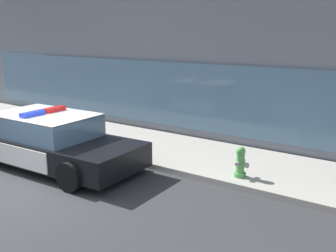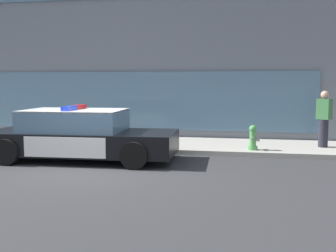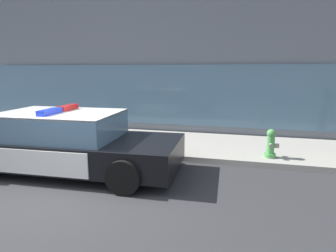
{
  "view_description": "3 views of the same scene",
  "coord_description": "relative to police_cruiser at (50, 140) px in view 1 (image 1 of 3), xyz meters",
  "views": [
    {
      "loc": [
        7.39,
        -5.17,
        3.48
      ],
      "look_at": [
        2.36,
        2.01,
        1.34
      ],
      "focal_mm": 41.98,
      "sensor_mm": 36.0,
      "label": 1
    },
    {
      "loc": [
        3.64,
        -9.27,
        2.11
      ],
      "look_at": [
        1.55,
        1.45,
        0.95
      ],
      "focal_mm": 43.99,
      "sensor_mm": 36.0,
      "label": 2
    },
    {
      "loc": [
        3.0,
        -4.41,
        2.32
      ],
      "look_at": [
        1.42,
        1.76,
        1.06
      ],
      "focal_mm": 30.25,
      "sensor_mm": 36.0,
      "label": 3
    }
  ],
  "objects": [
    {
      "name": "storefront_building",
      "position": [
        2.29,
        8.99,
        3.27
      ],
      "size": [
        25.2,
        9.7,
        7.9
      ],
      "color": "slate",
      "rests_on": "ground"
    },
    {
      "name": "fire_hydrant",
      "position": [
        4.64,
        1.74,
        -0.18
      ],
      "size": [
        0.34,
        0.39,
        0.73
      ],
      "color": "#4C994C",
      "rests_on": "sidewalk"
    },
    {
      "name": "ground",
      "position": [
        0.84,
        -1.15,
        -0.68
      ],
      "size": [
        48.0,
        48.0,
        0.0
      ],
      "primitive_type": "plane",
      "color": "#303033"
    },
    {
      "name": "sidewalk",
      "position": [
        0.84,
        2.7,
        -0.61
      ],
      "size": [
        48.0,
        2.89,
        0.15
      ],
      "primitive_type": "cube",
      "color": "#A39E93",
      "rests_on": "ground"
    },
    {
      "name": "police_cruiser",
      "position": [
        0.0,
        0.0,
        0.0
      ],
      "size": [
        5.16,
        2.33,
        1.49
      ],
      "rotation": [
        0.0,
        0.0,
        0.04
      ],
      "color": "black",
      "rests_on": "ground"
    }
  ]
}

